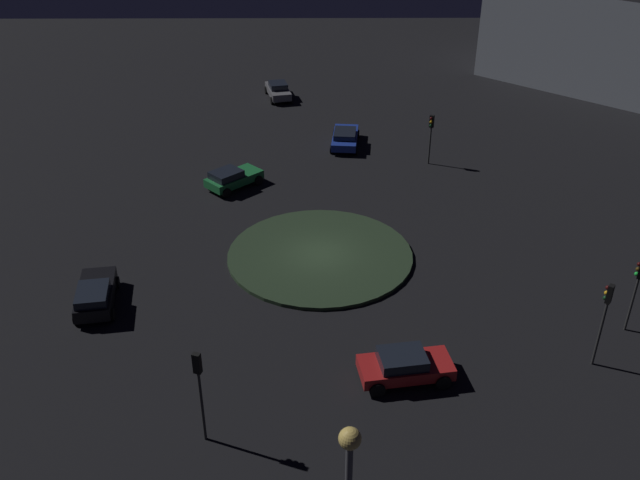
{
  "coord_description": "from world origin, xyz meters",
  "views": [
    {
      "loc": [
        0.27,
        34.06,
        21.2
      ],
      "look_at": [
        0.0,
        0.0,
        1.11
      ],
      "focal_mm": 39.13,
      "sensor_mm": 36.0,
      "label": 1
    }
  ],
  "objects_px": {
    "car_black": "(95,294)",
    "traffic_light_southwest": "(431,130)",
    "traffic_light_north": "(199,380)",
    "car_grey": "(278,90)",
    "traffic_light_northwest": "(637,282)",
    "traffic_light_northwest_near": "(605,309)",
    "car_blue": "(345,137)",
    "car_green": "(232,178)",
    "car_red": "(405,366)"
  },
  "relations": [
    {
      "from": "car_black",
      "to": "traffic_light_southwest",
      "type": "relative_size",
      "value": 1.15
    },
    {
      "from": "traffic_light_southwest",
      "to": "traffic_light_north",
      "type": "bearing_deg",
      "value": 6.51
    },
    {
      "from": "car_grey",
      "to": "traffic_light_northwest",
      "type": "bearing_deg",
      "value": -164.84
    },
    {
      "from": "traffic_light_southwest",
      "to": "traffic_light_northwest",
      "type": "distance_m",
      "value": 20.94
    },
    {
      "from": "traffic_light_northwest_near",
      "to": "traffic_light_north",
      "type": "distance_m",
      "value": 17.71
    },
    {
      "from": "traffic_light_north",
      "to": "car_blue",
      "type": "bearing_deg",
      "value": 6.13
    },
    {
      "from": "car_blue",
      "to": "traffic_light_north",
      "type": "bearing_deg",
      "value": 172.98
    },
    {
      "from": "traffic_light_northwest",
      "to": "traffic_light_northwest_near",
      "type": "relative_size",
      "value": 0.91
    },
    {
      "from": "car_green",
      "to": "car_grey",
      "type": "relative_size",
      "value": 0.89
    },
    {
      "from": "traffic_light_southwest",
      "to": "car_black",
      "type": "bearing_deg",
      "value": -15.9
    },
    {
      "from": "car_grey",
      "to": "traffic_light_northwest_near",
      "type": "xyz_separation_m",
      "value": [
        -16.03,
        36.97,
        2.34
      ]
    },
    {
      "from": "traffic_light_southwest",
      "to": "traffic_light_northwest_near",
      "type": "relative_size",
      "value": 0.86
    },
    {
      "from": "traffic_light_northwest",
      "to": "traffic_light_northwest_near",
      "type": "height_order",
      "value": "traffic_light_northwest_near"
    },
    {
      "from": "car_green",
      "to": "traffic_light_northwest_near",
      "type": "height_order",
      "value": "traffic_light_northwest_near"
    },
    {
      "from": "car_blue",
      "to": "traffic_light_northwest",
      "type": "xyz_separation_m",
      "value": [
        -12.85,
        23.24,
        2.12
      ]
    },
    {
      "from": "car_black",
      "to": "traffic_light_north",
      "type": "distance_m",
      "value": 11.59
    },
    {
      "from": "traffic_light_northwest",
      "to": "traffic_light_north",
      "type": "bearing_deg",
      "value": 44.38
    },
    {
      "from": "car_black",
      "to": "car_green",
      "type": "height_order",
      "value": "car_black"
    },
    {
      "from": "car_black",
      "to": "traffic_light_north",
      "type": "relative_size",
      "value": 0.97
    },
    {
      "from": "traffic_light_southwest",
      "to": "traffic_light_northwest",
      "type": "bearing_deg",
      "value": 51.15
    },
    {
      "from": "car_black",
      "to": "car_grey",
      "type": "distance_m",
      "value": 33.27
    },
    {
      "from": "car_blue",
      "to": "traffic_light_north",
      "type": "relative_size",
      "value": 1.05
    },
    {
      "from": "car_green",
      "to": "traffic_light_north",
      "type": "relative_size",
      "value": 0.91
    },
    {
      "from": "car_black",
      "to": "traffic_light_northwest",
      "type": "distance_m",
      "value": 26.59
    },
    {
      "from": "car_black",
      "to": "car_green",
      "type": "bearing_deg",
      "value": -30.91
    },
    {
      "from": "car_blue",
      "to": "traffic_light_northwest",
      "type": "relative_size",
      "value": 1.18
    },
    {
      "from": "traffic_light_southwest",
      "to": "traffic_light_northwest_near",
      "type": "bearing_deg",
      "value": 43.13
    },
    {
      "from": "car_black",
      "to": "traffic_light_northwest_near",
      "type": "relative_size",
      "value": 0.98
    },
    {
      "from": "car_green",
      "to": "traffic_light_northwest",
      "type": "height_order",
      "value": "traffic_light_northwest"
    },
    {
      "from": "car_green",
      "to": "car_blue",
      "type": "height_order",
      "value": "car_green"
    },
    {
      "from": "car_grey",
      "to": "traffic_light_north",
      "type": "height_order",
      "value": "traffic_light_north"
    },
    {
      "from": "car_black",
      "to": "car_red",
      "type": "relative_size",
      "value": 0.98
    },
    {
      "from": "car_red",
      "to": "car_green",
      "type": "bearing_deg",
      "value": -72.45
    },
    {
      "from": "car_black",
      "to": "traffic_light_north",
      "type": "bearing_deg",
      "value": -152.09
    },
    {
      "from": "traffic_light_southwest",
      "to": "traffic_light_northwest_near",
      "type": "height_order",
      "value": "traffic_light_northwest_near"
    },
    {
      "from": "traffic_light_southwest",
      "to": "traffic_light_north",
      "type": "height_order",
      "value": "traffic_light_north"
    },
    {
      "from": "car_grey",
      "to": "traffic_light_north",
      "type": "relative_size",
      "value": 1.02
    },
    {
      "from": "car_blue",
      "to": "car_grey",
      "type": "bearing_deg",
      "value": 32.47
    },
    {
      "from": "car_grey",
      "to": "traffic_light_southwest",
      "type": "distance_m",
      "value": 18.83
    },
    {
      "from": "car_black",
      "to": "traffic_light_northwest",
      "type": "height_order",
      "value": "traffic_light_northwest"
    },
    {
      "from": "car_red",
      "to": "traffic_light_southwest",
      "type": "xyz_separation_m",
      "value": [
        -4.4,
        -23.25,
        1.91
      ]
    },
    {
      "from": "car_red",
      "to": "traffic_light_north",
      "type": "xyz_separation_m",
      "value": [
        8.38,
        3.49,
        2.37
      ]
    },
    {
      "from": "car_black",
      "to": "car_grey",
      "type": "relative_size",
      "value": 0.95
    },
    {
      "from": "car_green",
      "to": "traffic_light_north",
      "type": "xyz_separation_m",
      "value": [
        -1.2,
        22.91,
        2.4
      ]
    },
    {
      "from": "car_red",
      "to": "car_grey",
      "type": "bearing_deg",
      "value": -87.88
    },
    {
      "from": "car_blue",
      "to": "car_red",
      "type": "bearing_deg",
      "value": -170.94
    },
    {
      "from": "car_black",
      "to": "traffic_light_north",
      "type": "xyz_separation_m",
      "value": [
        -6.8,
        9.09,
        2.37
      ]
    },
    {
      "from": "car_grey",
      "to": "car_blue",
      "type": "relative_size",
      "value": 0.97
    },
    {
      "from": "car_black",
      "to": "traffic_light_southwest",
      "type": "distance_m",
      "value": 26.43
    },
    {
      "from": "car_green",
      "to": "car_black",
      "type": "bearing_deg",
      "value": -156.18
    }
  ]
}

